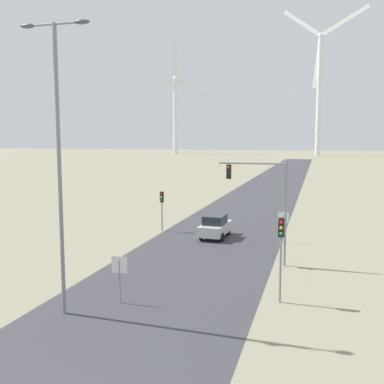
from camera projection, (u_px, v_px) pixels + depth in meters
name	position (u px, v px, depth m)	size (l,w,h in m)	color
road_surface	(257.00, 200.00, 57.50)	(10.00, 240.00, 0.01)	#38383D
streetlamp	(58.00, 142.00, 19.40)	(3.29, 0.32, 12.75)	gray
stop_sign_near	(120.00, 271.00, 21.41)	(0.81, 0.07, 2.29)	gray
stop_sign_far	(283.00, 221.00, 34.00)	(0.81, 0.07, 2.34)	gray
traffic_light_post_near_left	(162.00, 202.00, 38.07)	(0.28, 0.34, 3.39)	gray
traffic_light_post_near_right	(281.00, 241.00, 21.31)	(0.28, 0.33, 4.13)	gray
traffic_light_mast_overhead	(263.00, 191.00, 27.72)	(4.26, 0.35, 6.60)	gray
car_approaching	(215.00, 226.00, 35.76)	(2.01, 4.19, 1.83)	#B7BCC1
wind_turbine_far_left	(175.00, 106.00, 233.02)	(35.46, 10.18, 59.24)	white
wind_turbine_left	(319.00, 83.00, 207.66)	(37.72, 17.34, 69.13)	white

